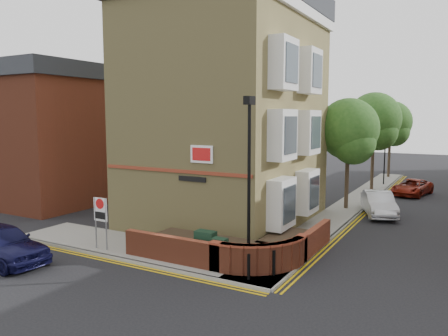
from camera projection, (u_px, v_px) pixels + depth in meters
ground at (194, 276)px, 15.70m from camera, size 120.00×120.00×0.00m
pavement_corner at (145, 249)px, 18.69m from camera, size 13.00×3.00×0.12m
pavement_main at (353, 203)px, 28.57m from camera, size 2.00×32.00×0.12m
kerb_side at (120, 259)px, 17.39m from camera, size 13.00×0.15×0.12m
kerb_main_near at (369, 205)px, 28.09m from camera, size 0.15×32.00×0.12m
yellow_lines_side at (116, 262)px, 17.18m from camera, size 13.00×0.28×0.01m
yellow_lines_main at (373, 206)px, 27.97m from camera, size 0.28×32.00×0.01m
corner_building at (230, 107)px, 23.27m from camera, size 8.95×10.40×13.60m
garden_wall at (227, 257)px, 17.86m from camera, size 6.80×6.00×1.20m
lamppost at (249, 183)px, 15.57m from camera, size 0.25×0.50×6.30m
utility_cabinet_large at (206, 246)px, 16.89m from camera, size 0.80×0.45×1.20m
utility_cabinet_small at (220, 253)px, 16.24m from camera, size 0.55×0.40×1.10m
bollard_near at (249, 267)px, 15.01m from camera, size 0.11×0.11×0.90m
bollard_far at (274, 263)px, 15.41m from camera, size 0.11×0.11×0.90m
zone_sign at (101, 214)px, 18.37m from camera, size 0.72×0.07×2.20m
side_building at (72, 134)px, 29.38m from camera, size 6.40×10.40×9.00m
tree_near at (349, 133)px, 26.33m from camera, size 3.64×3.65×6.70m
tree_mid at (374, 123)px, 33.20m from camera, size 4.03×4.03×7.42m
tree_far at (391, 125)px, 40.16m from camera, size 3.81×3.81×7.00m
traffic_light_assembly at (385, 152)px, 35.85m from camera, size 0.20×0.16×4.20m
navy_hatchback at (1, 243)px, 17.06m from camera, size 4.61×2.05×1.54m
silver_car_near at (379, 204)px, 25.21m from camera, size 2.83×4.46×1.39m
red_car_main at (412, 187)px, 31.74m from camera, size 2.79×4.51×1.16m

